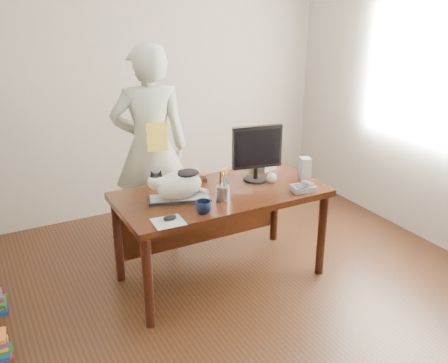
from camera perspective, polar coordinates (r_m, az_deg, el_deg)
room at (r=3.15m, az=4.76°, el=5.31°), size 4.50×4.50×4.50m
desk at (r=3.96m, az=-0.88°, el=-2.75°), size 1.60×0.80×0.75m
keyboard at (r=3.69m, az=-5.10°, el=-1.95°), size 0.49×0.30×0.03m
cat at (r=3.64m, az=-5.38°, el=-0.28°), size 0.45×0.31×0.26m
monitor at (r=3.97m, az=3.79°, el=3.59°), size 0.41×0.23×0.46m
pen_cup at (r=3.66m, az=-0.10°, el=-1.09°), size 0.13×0.13×0.25m
mousepad at (r=3.36m, az=-6.38°, el=-4.62°), size 0.22×0.20×0.00m
mouse at (r=3.37m, az=-6.20°, el=-4.12°), size 0.10×0.06×0.04m
coffee_mug at (r=3.45m, az=-2.36°, el=-2.95°), size 0.17×0.17×0.09m
phone at (r=3.88m, az=9.09°, el=-0.69°), size 0.20×0.16×0.08m
speaker at (r=4.10m, az=9.22°, el=1.47°), size 0.10×0.11×0.18m
baseball at (r=4.02m, az=5.48°, el=0.44°), size 0.08×0.08×0.08m
book_stack at (r=4.06m, az=-3.61°, el=0.65°), size 0.25×0.22×0.08m
calculator at (r=4.34m, az=4.44°, el=1.93°), size 0.19×0.23×0.06m
person at (r=4.41m, az=-8.40°, el=3.81°), size 0.75×0.58×1.82m
held_book at (r=4.21m, az=-7.69°, el=5.05°), size 0.19×0.14×0.24m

